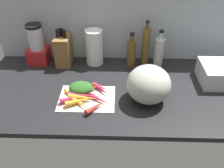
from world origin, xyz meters
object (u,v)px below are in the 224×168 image
(carrot_6, at_px, (79,101))
(carrot_5, at_px, (91,88))
(carrot_2, at_px, (96,107))
(carrot_7, at_px, (83,98))
(carrot_1, at_px, (80,104))
(winter_squash, at_px, (149,84))
(dish_rack, at_px, (222,74))
(carrot_11, at_px, (100,100))
(carrot_8, at_px, (102,90))
(bottle_1, at_px, (146,47))
(carrot_9, at_px, (70,99))
(bottle_0, at_px, (131,52))
(blender_appliance, at_px, (37,46))
(carrot_4, at_px, (85,96))
(carrot_10, at_px, (88,93))
(carrot_0, at_px, (100,87))
(knife_block, at_px, (64,50))
(paper_towel_roll, at_px, (94,47))
(bottle_2, at_px, (159,51))
(cutting_board, at_px, (87,98))
(carrot_12, at_px, (70,95))
(carrot_3, at_px, (81,98))

(carrot_6, bearing_deg, carrot_5, 65.49)
(carrot_2, bearing_deg, carrot_7, 137.59)
(carrot_1, bearing_deg, winter_squash, 11.26)
(dish_rack, bearing_deg, carrot_11, -163.04)
(carrot_8, xyz_separation_m, bottle_1, (0.28, 0.34, 0.12))
(carrot_9, distance_m, dish_rack, 0.95)
(carrot_2, distance_m, bottle_0, 0.53)
(bottle_1, bearing_deg, blender_appliance, 179.04)
(carrot_9, distance_m, bottle_0, 0.56)
(carrot_8, relative_size, bottle_1, 0.39)
(carrot_4, bearing_deg, carrot_7, -111.04)
(carrot_10, height_order, bottle_1, bottle_1)
(carrot_0, bearing_deg, carrot_11, -86.19)
(carrot_11, bearing_deg, knife_block, 123.42)
(carrot_0, bearing_deg, carrot_10, -134.09)
(carrot_1, bearing_deg, paper_towel_roll, 85.28)
(carrot_11, bearing_deg, carrot_10, 145.97)
(paper_towel_roll, xyz_separation_m, bottle_0, (0.25, -0.02, -0.02))
(carrot_0, height_order, bottle_2, bottle_2)
(cutting_board, height_order, carrot_5, carrot_5)
(carrot_10, bearing_deg, bottle_2, 39.97)
(carrot_5, bearing_deg, carrot_12, -151.93)
(carrot_2, relative_size, carrot_12, 1.09)
(carrot_6, distance_m, bottle_1, 0.61)
(knife_block, bearing_deg, carrot_5, -55.86)
(carrot_0, xyz_separation_m, bottle_1, (0.29, 0.32, 0.12))
(paper_towel_roll, bearing_deg, carrot_2, -84.52)
(carrot_12, relative_size, bottle_0, 0.53)
(carrot_5, xyz_separation_m, winter_squash, (0.33, -0.06, 0.08))
(paper_towel_roll, bearing_deg, carrot_3, -96.05)
(carrot_11, height_order, dish_rack, dish_rack)
(carrot_2, xyz_separation_m, carrot_11, (0.02, 0.06, -0.00))
(carrot_9, xyz_separation_m, bottle_0, (0.36, 0.42, 0.08))
(carrot_6, distance_m, carrot_12, 0.09)
(cutting_board, relative_size, carrot_7, 1.92)
(carrot_7, relative_size, carrot_8, 1.35)
(carrot_8, height_order, bottle_0, bottle_0)
(cutting_board, height_order, carrot_10, carrot_10)
(carrot_0, bearing_deg, winter_squash, -16.40)
(cutting_board, distance_m, carrot_9, 0.10)
(carrot_8, height_order, carrot_12, carrot_8)
(bottle_0, bearing_deg, carrot_4, -125.60)
(cutting_board, bearing_deg, bottle_0, 55.38)
(carrot_11, distance_m, bottle_2, 0.58)
(cutting_board, bearing_deg, carrot_5, 74.34)
(blender_appliance, bearing_deg, bottle_0, -2.48)
(bottle_2, bearing_deg, carrot_1, -136.05)
(carrot_9, bearing_deg, bottle_2, 38.35)
(carrot_6, xyz_separation_m, bottle_1, (0.40, 0.45, 0.11))
(carrot_10, xyz_separation_m, paper_towel_roll, (0.01, 0.39, 0.10))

